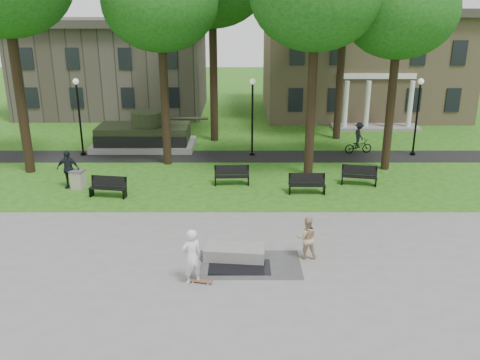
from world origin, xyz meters
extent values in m
plane|color=#1D5313|center=(0.00, 0.00, 0.00)|extent=(120.00, 120.00, 0.00)
cube|color=gray|center=(0.00, -5.00, 0.01)|extent=(22.00, 16.00, 0.02)
cube|color=black|center=(0.00, 12.00, 0.01)|extent=(44.00, 2.60, 0.01)
cube|color=#9E8460|center=(10.00, 26.00, 4.00)|extent=(16.00, 11.00, 8.00)
cube|color=#38332D|center=(10.00, 26.00, 8.30)|extent=(17.00, 12.00, 0.60)
cube|color=silver|center=(10.00, 20.50, 3.80)|extent=(6.00, 0.30, 0.40)
cube|color=#4C443D|center=(-11.00, 26.50, 3.60)|extent=(15.00, 10.00, 7.20)
cylinder|color=black|center=(-12.00, 9.00, 4.48)|extent=(0.52, 0.52, 8.96)
cylinder|color=black|center=(-4.50, 10.50, 4.00)|extent=(0.48, 0.48, 8.00)
ellipsoid|color=#12430F|center=(-4.50, 10.50, 9.00)|extent=(6.20, 6.20, 5.27)
cylinder|color=black|center=(3.50, 8.50, 4.16)|extent=(0.50, 0.50, 8.32)
cylinder|color=black|center=(8.00, 9.50, 3.84)|extent=(0.46, 0.46, 7.68)
ellipsoid|color=#12430F|center=(8.00, 9.50, 8.64)|extent=(6.00, 6.00, 5.10)
cylinder|color=black|center=(-2.00, 16.00, 4.64)|extent=(0.54, 0.54, 9.28)
cylinder|color=black|center=(6.50, 16.50, 4.32)|extent=(0.50, 0.50, 8.64)
cylinder|color=black|center=(-10.00, 12.30, 2.20)|extent=(0.12, 0.12, 4.40)
sphere|color=silver|center=(-10.00, 12.30, 4.55)|extent=(0.36, 0.36, 0.36)
cylinder|color=black|center=(-10.00, 12.30, 0.08)|extent=(0.32, 0.32, 0.16)
cylinder|color=black|center=(0.50, 12.30, 2.20)|extent=(0.12, 0.12, 4.40)
sphere|color=silver|center=(0.50, 12.30, 4.55)|extent=(0.36, 0.36, 0.36)
cylinder|color=black|center=(0.50, 12.30, 0.08)|extent=(0.32, 0.32, 0.16)
cylinder|color=black|center=(10.50, 12.30, 2.20)|extent=(0.12, 0.12, 4.40)
sphere|color=silver|center=(10.50, 12.30, 4.55)|extent=(0.36, 0.36, 0.36)
cylinder|color=black|center=(10.50, 12.30, 0.08)|extent=(0.32, 0.32, 0.16)
cube|color=gray|center=(-6.50, 14.00, 0.20)|extent=(6.50, 3.40, 0.40)
cube|color=#292F18|center=(-6.50, 14.00, 0.95)|extent=(5.80, 2.80, 1.10)
cube|color=black|center=(-6.50, 12.65, 0.75)|extent=(5.80, 0.35, 0.70)
cube|color=black|center=(-6.50, 15.35, 0.75)|extent=(5.80, 0.35, 0.70)
cylinder|color=#292F18|center=(-6.20, 14.00, 1.95)|extent=(2.10, 2.10, 0.90)
cylinder|color=#292F18|center=(-3.90, 14.00, 1.95)|extent=(3.20, 0.18, 0.18)
cube|color=black|center=(-0.28, -2.05, 0.02)|extent=(2.20, 1.20, 0.00)
cube|color=gray|center=(-0.45, -1.32, 0.24)|extent=(2.29, 1.22, 0.45)
cube|color=brown|center=(-1.57, -3.10, 0.06)|extent=(0.80, 0.36, 0.07)
imported|color=white|center=(-1.85, -3.08, 0.99)|extent=(0.84, 0.75, 1.93)
imported|color=tan|center=(2.17, -1.31, 0.82)|extent=(0.79, 0.63, 1.60)
imported|color=black|center=(-8.96, 6.36, 0.99)|extent=(1.19, 0.57, 1.98)
imported|color=black|center=(7.19, 12.76, 0.46)|extent=(1.81, 0.89, 0.91)
imported|color=black|center=(7.19, 12.76, 1.21)|extent=(0.72, 1.06, 1.52)
cube|color=black|center=(-6.66, 5.01, 0.45)|extent=(1.85, 0.73, 0.05)
cube|color=black|center=(-6.66, 5.23, 0.75)|extent=(1.80, 0.44, 0.50)
cube|color=black|center=(-7.51, 5.01, 0.23)|extent=(0.13, 0.45, 0.45)
cube|color=black|center=(-5.81, 5.01, 0.23)|extent=(0.13, 0.45, 0.45)
cube|color=black|center=(-0.67, 6.76, 0.45)|extent=(1.82, 0.52, 0.05)
cube|color=black|center=(-0.67, 6.98, 0.75)|extent=(1.80, 0.22, 0.50)
cube|color=black|center=(-1.52, 6.76, 0.23)|extent=(0.08, 0.45, 0.45)
cube|color=black|center=(0.18, 6.76, 0.23)|extent=(0.08, 0.45, 0.45)
cube|color=black|center=(3.05, 5.45, 0.45)|extent=(1.81, 0.48, 0.05)
cube|color=black|center=(3.05, 5.67, 0.75)|extent=(1.80, 0.18, 0.50)
cube|color=black|center=(2.20, 5.45, 0.23)|extent=(0.07, 0.45, 0.45)
cube|color=black|center=(3.90, 5.45, 0.23)|extent=(0.07, 0.45, 0.45)
cube|color=black|center=(5.90, 6.75, 0.45)|extent=(1.85, 0.80, 0.05)
cube|color=black|center=(5.90, 6.97, 0.75)|extent=(1.79, 0.51, 0.50)
cube|color=black|center=(5.05, 6.75, 0.23)|extent=(0.15, 0.45, 0.45)
cube|color=black|center=(6.75, 6.75, 0.23)|extent=(0.15, 0.45, 0.45)
cube|color=gray|center=(-8.47, 6.26, 0.45)|extent=(0.69, 0.69, 0.90)
cube|color=#4C4C4C|center=(-8.47, 6.26, 0.93)|extent=(0.76, 0.76, 0.06)
camera|label=1|loc=(-0.27, -18.06, 8.82)|focal=38.00mm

